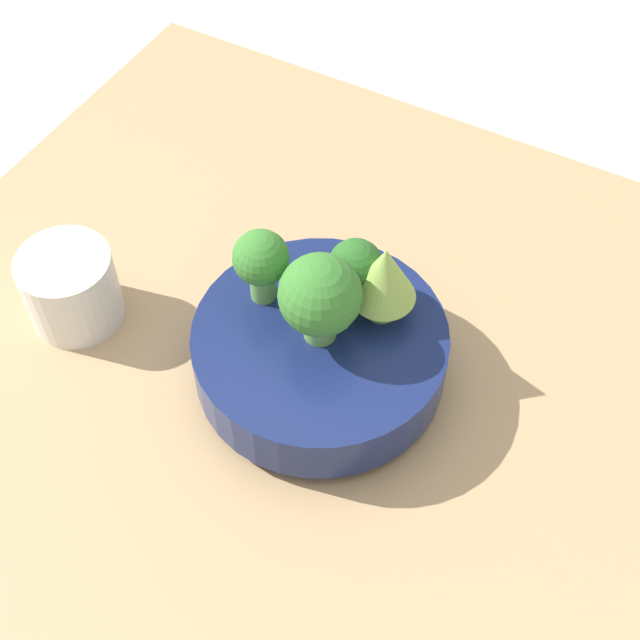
# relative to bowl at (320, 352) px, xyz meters

# --- Properties ---
(ground_plane) EXTENTS (6.00, 6.00, 0.00)m
(ground_plane) POSITION_rel_bowl_xyz_m (0.01, 0.01, -0.09)
(ground_plane) COLOR silver
(table) EXTENTS (0.83, 0.90, 0.05)m
(table) POSITION_rel_bowl_xyz_m (0.01, 0.01, -0.06)
(table) COLOR tan
(table) RESTS_ON ground_plane
(bowl) EXTENTS (0.23, 0.23, 0.07)m
(bowl) POSITION_rel_bowl_xyz_m (0.00, 0.00, 0.00)
(bowl) COLOR navy
(bowl) RESTS_ON table
(broccoli_floret_center) EXTENTS (0.07, 0.07, 0.09)m
(broccoli_floret_center) POSITION_rel_bowl_xyz_m (0.00, 0.00, 0.08)
(broccoli_floret_center) COLOR #6BA34C
(broccoli_floret_center) RESTS_ON bowl
(romanesco_piece_far) EXTENTS (0.06, 0.06, 0.08)m
(romanesco_piece_far) POSITION_rel_bowl_xyz_m (-0.05, 0.04, 0.08)
(romanesco_piece_far) COLOR #6BA34C
(romanesco_piece_far) RESTS_ON bowl
(broccoli_floret_left) EXTENTS (0.05, 0.05, 0.07)m
(broccoli_floret_left) POSITION_rel_bowl_xyz_m (-0.05, 0.01, 0.07)
(broccoli_floret_left) COLOR #7AB256
(broccoli_floret_left) RESTS_ON bowl
(broccoli_floret_front) EXTENTS (0.05, 0.05, 0.08)m
(broccoli_floret_front) POSITION_rel_bowl_xyz_m (-0.01, -0.07, 0.07)
(broccoli_floret_front) COLOR #6BA34C
(broccoli_floret_front) RESTS_ON bowl
(cup) EXTENTS (0.09, 0.09, 0.08)m
(cup) POSITION_rel_bowl_xyz_m (0.05, -0.24, 0.00)
(cup) COLOR silver
(cup) RESTS_ON table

